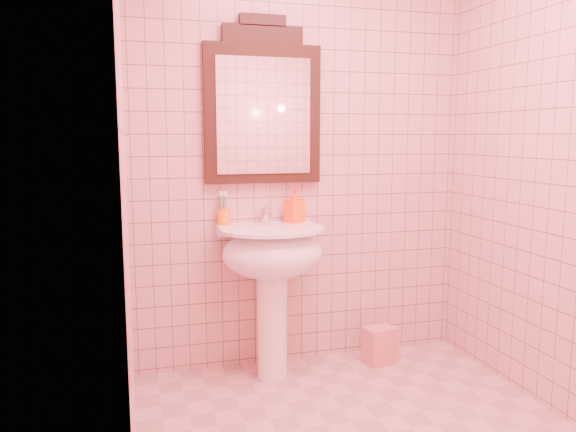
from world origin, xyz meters
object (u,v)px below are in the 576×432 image
object	(u,v)px
pedestal_sink	(272,264)
soap_dispenser	(294,206)
mirror	(263,107)
toothbrush_cup	(223,216)
towel	(380,345)

from	to	relation	value
pedestal_sink	soap_dispenser	distance (m)	0.37
mirror	soap_dispenser	bearing A→B (deg)	-19.52
toothbrush_cup	towel	bearing A→B (deg)	-10.14
pedestal_sink	soap_dispenser	bearing A→B (deg)	39.79
towel	soap_dispenser	bearing A→B (deg)	165.82
toothbrush_cup	soap_dispenser	xyz separation A→B (m)	(0.41, -0.04, 0.05)
pedestal_sink	towel	world-z (taller)	pedestal_sink
mirror	toothbrush_cup	size ratio (longest dim) A/B	5.65
pedestal_sink	toothbrush_cup	xyz separation A→B (m)	(-0.24, 0.18, 0.25)
pedestal_sink	toothbrush_cup	world-z (taller)	toothbrush_cup
mirror	toothbrush_cup	world-z (taller)	mirror
mirror	soap_dispenser	size ratio (longest dim) A/B	4.67
soap_dispenser	towel	size ratio (longest dim) A/B	0.89
toothbrush_cup	soap_dispenser	bearing A→B (deg)	-5.07
pedestal_sink	mirror	xyz separation A→B (m)	(-0.00, 0.20, 0.86)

